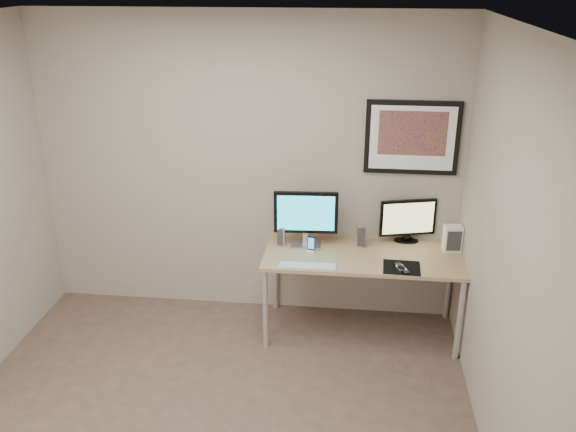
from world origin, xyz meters
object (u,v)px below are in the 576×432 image
(speaker_left, at_px, (282,236))
(speaker_right, at_px, (361,235))
(keyboard, at_px, (308,266))
(fan_unit, at_px, (452,238))
(framed_art, at_px, (412,138))
(desk, at_px, (363,261))
(monitor_large, at_px, (306,216))
(phone_dock, at_px, (311,244))
(monitor_tv, at_px, (408,220))

(speaker_left, relative_size, speaker_right, 0.87)
(speaker_right, xyz_separation_m, keyboard, (-0.40, -0.43, -0.09))
(speaker_right, xyz_separation_m, fan_unit, (0.74, -0.01, 0.01))
(framed_art, bearing_deg, speaker_left, -167.08)
(speaker_left, bearing_deg, framed_art, 36.28)
(speaker_right, bearing_deg, fan_unit, -6.06)
(fan_unit, bearing_deg, speaker_left, 175.73)
(framed_art, relative_size, speaker_right, 3.91)
(desk, height_order, monitor_large, monitor_large)
(desk, relative_size, phone_dock, 11.50)
(monitor_large, distance_m, fan_unit, 1.21)
(framed_art, bearing_deg, monitor_large, -164.56)
(framed_art, distance_m, speaker_right, 0.90)
(monitor_tv, bearing_deg, phone_dock, -174.43)
(phone_dock, xyz_separation_m, keyboard, (-0.00, -0.28, -0.06))
(framed_art, height_order, speaker_right, framed_art)
(keyboard, bearing_deg, speaker_left, 123.62)
(phone_dock, relative_size, fan_unit, 0.64)
(speaker_right, height_order, fan_unit, fan_unit)
(monitor_large, distance_m, speaker_right, 0.49)
(phone_dock, bearing_deg, monitor_large, 129.08)
(speaker_left, height_order, keyboard, speaker_left)
(speaker_right, bearing_deg, speaker_left, 179.27)
(monitor_tv, xyz_separation_m, phone_dock, (-0.78, -0.29, -0.13))
(framed_art, distance_m, phone_dock, 1.18)
(desk, distance_m, keyboard, 0.51)
(monitor_large, relative_size, keyboard, 1.17)
(desk, xyz_separation_m, fan_unit, (0.72, 0.15, 0.17))
(framed_art, relative_size, speaker_left, 4.52)
(speaker_left, bearing_deg, phone_dock, 1.47)
(monitor_tv, bearing_deg, monitor_large, 177.55)
(speaker_left, distance_m, speaker_right, 0.65)
(desk, bearing_deg, speaker_left, 171.80)
(fan_unit, bearing_deg, phone_dock, -178.79)
(framed_art, bearing_deg, desk, -136.54)
(monitor_large, relative_size, speaker_right, 2.73)
(monitor_large, bearing_deg, speaker_right, 2.63)
(speaker_left, bearing_deg, keyboard, -33.12)
(speaker_left, relative_size, fan_unit, 0.77)
(monitor_large, distance_m, monitor_tv, 0.86)
(fan_unit, bearing_deg, monitor_tv, 152.78)
(framed_art, height_order, speaker_left, framed_art)
(monitor_large, relative_size, speaker_left, 3.16)
(desk, xyz_separation_m, phone_dock, (-0.42, -0.00, 0.14))
(monitor_large, relative_size, phone_dock, 3.77)
(monitor_tv, bearing_deg, keyboard, -158.93)
(monitor_large, bearing_deg, monitor_tv, 8.53)
(keyboard, height_order, fan_unit, fan_unit)
(framed_art, height_order, monitor_tv, framed_art)
(monitor_tv, xyz_separation_m, speaker_left, (-1.04, -0.19, -0.12))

